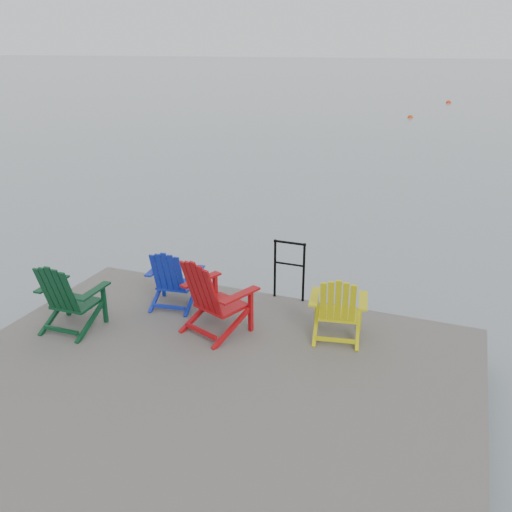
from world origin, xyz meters
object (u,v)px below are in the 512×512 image
(chair_red, at_px, (213,295))
(buoy_d, at_px, (448,103))
(chair_green, at_px, (68,295))
(buoy_b, at_px, (410,118))
(chair_blue, at_px, (173,278))
(chair_yellow, at_px, (338,307))
(handrail, at_px, (289,265))

(chair_red, distance_m, buoy_d, 38.76)
(chair_green, distance_m, buoy_b, 29.18)
(chair_red, xyz_separation_m, buoy_d, (0.93, 38.74, -1.03))
(chair_green, distance_m, chair_blue, 1.43)
(chair_red, relative_size, buoy_d, 2.70)
(chair_yellow, distance_m, buoy_d, 38.34)
(chair_red, bearing_deg, handrail, 86.66)
(chair_yellow, height_order, buoy_b, chair_yellow)
(chair_blue, bearing_deg, chair_red, -35.98)
(handrail, bearing_deg, chair_green, -140.88)
(chair_green, relative_size, chair_blue, 1.09)
(handrail, height_order, chair_red, chair_red)
(chair_green, relative_size, buoy_b, 2.98)
(chair_yellow, bearing_deg, chair_green, -173.21)
(chair_blue, xyz_separation_m, buoy_b, (0.16, 28.07, -0.95))
(chair_red, relative_size, buoy_b, 3.22)
(chair_yellow, xyz_separation_m, buoy_d, (-0.60, 38.32, -0.95))
(chair_blue, bearing_deg, handrail, 22.80)
(chair_red, bearing_deg, chair_green, -139.97)
(buoy_d, bearing_deg, handrail, -90.52)
(chair_yellow, xyz_separation_m, buoy_b, (-2.23, 28.11, -0.95))
(handrail, distance_m, buoy_b, 27.26)
(chair_green, height_order, buoy_b, chair_green)
(chair_green, height_order, buoy_d, chair_green)
(handrail, xyz_separation_m, buoy_d, (0.34, 37.43, -1.04))
(chair_blue, xyz_separation_m, buoy_d, (1.79, 38.28, -0.95))
(chair_green, distance_m, chair_red, 1.89)
(buoy_d, bearing_deg, chair_yellow, -89.10)
(chair_red, bearing_deg, buoy_b, 112.30)
(chair_red, height_order, buoy_d, chair_red)
(chair_blue, distance_m, chair_yellow, 2.39)
(handrail, distance_m, chair_yellow, 1.30)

